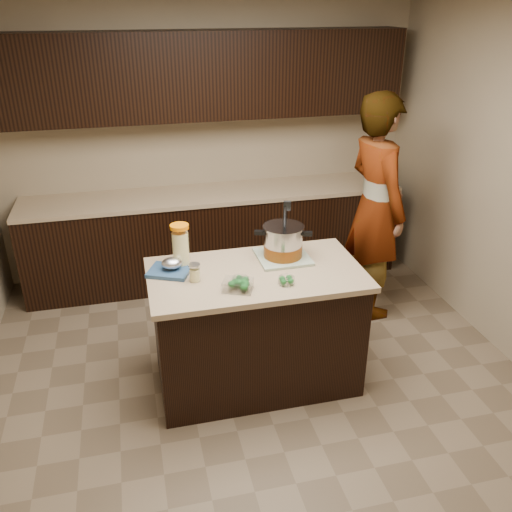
# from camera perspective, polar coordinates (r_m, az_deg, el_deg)

# --- Properties ---
(ground_plane) EXTENTS (4.00, 4.00, 0.00)m
(ground_plane) POSITION_cam_1_polar(r_m,az_deg,el_deg) (4.16, -0.00, -12.75)
(ground_plane) COLOR brown
(ground_plane) RESTS_ON ground
(room_shell) EXTENTS (4.04, 4.04, 2.72)m
(room_shell) POSITION_cam_1_polar(r_m,az_deg,el_deg) (3.37, -0.00, 10.69)
(room_shell) COLOR tan
(room_shell) RESTS_ON ground
(back_cabinets) EXTENTS (3.60, 0.63, 2.33)m
(back_cabinets) POSITION_cam_1_polar(r_m,az_deg,el_deg) (5.23, -4.54, 7.28)
(back_cabinets) COLOR black
(back_cabinets) RESTS_ON ground
(island) EXTENTS (1.46, 0.81, 0.90)m
(island) POSITION_cam_1_polar(r_m,az_deg,el_deg) (3.90, -0.00, -7.54)
(island) COLOR black
(island) RESTS_ON ground
(dish_towel) EXTENTS (0.36, 0.36, 0.02)m
(dish_towel) POSITION_cam_1_polar(r_m,az_deg,el_deg) (3.86, 2.83, -0.08)
(dish_towel) COLOR #56754E
(dish_towel) RESTS_ON island
(stock_pot) EXTENTS (0.40, 0.36, 0.41)m
(stock_pot) POSITION_cam_1_polar(r_m,az_deg,el_deg) (3.82, 2.86, 1.35)
(stock_pot) COLOR #B7B7BC
(stock_pot) RESTS_ON dish_towel
(lemonade_pitcher) EXTENTS (0.16, 0.16, 0.31)m
(lemonade_pitcher) POSITION_cam_1_polar(r_m,az_deg,el_deg) (3.72, -7.93, 0.87)
(lemonade_pitcher) COLOR #EBDE90
(lemonade_pitcher) RESTS_ON island
(mason_jar) EXTENTS (0.08, 0.08, 0.13)m
(mason_jar) POSITION_cam_1_polar(r_m,az_deg,el_deg) (3.56, -6.49, -1.78)
(mason_jar) COLOR #EBDE90
(mason_jar) RESTS_ON island
(broccoli_tub_left) EXTENTS (0.14, 0.14, 0.05)m
(broccoli_tub_left) POSITION_cam_1_polar(r_m,az_deg,el_deg) (3.50, -1.65, -2.73)
(broccoli_tub_left) COLOR silver
(broccoli_tub_left) RESTS_ON island
(broccoli_tub_right) EXTENTS (0.14, 0.14, 0.05)m
(broccoli_tub_right) POSITION_cam_1_polar(r_m,az_deg,el_deg) (3.51, 3.21, -2.63)
(broccoli_tub_right) COLOR silver
(broccoli_tub_right) RESTS_ON island
(broccoli_tub_rect) EXTENTS (0.22, 0.20, 0.07)m
(broccoli_tub_rect) POSITION_cam_1_polar(r_m,az_deg,el_deg) (3.44, -1.93, -3.16)
(broccoli_tub_rect) COLOR silver
(broccoli_tub_rect) RESTS_ON island
(blue_tray) EXTENTS (0.34, 0.31, 0.10)m
(blue_tray) POSITION_cam_1_polar(r_m,az_deg,el_deg) (3.69, -8.98, -1.27)
(blue_tray) COLOR navy
(blue_tray) RESTS_ON island
(person) EXTENTS (0.55, 0.76, 1.94)m
(person) POSITION_cam_1_polar(r_m,az_deg,el_deg) (4.71, 12.46, 4.98)
(person) COLOR gray
(person) RESTS_ON ground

